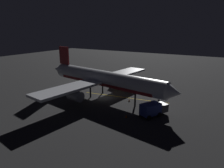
{
  "coord_description": "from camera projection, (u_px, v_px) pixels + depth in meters",
  "views": [
    {
      "loc": [
        36.95,
        23.78,
        15.44
      ],
      "look_at": [
        0.0,
        2.0,
        3.5
      ],
      "focal_mm": 31.78,
      "sensor_mm": 36.0,
      "label": 1
    }
  ],
  "objects": [
    {
      "name": "baggage_truck",
      "position": [
        153.0,
        109.0,
        36.2
      ],
      "size": [
        5.77,
        4.37,
        2.48
      ],
      "color": "navy",
      "rests_on": "ground_plane"
    },
    {
      "name": "apron_guide_stripe",
      "position": [
        124.0,
        97.0,
        46.32
      ],
      "size": [
        3.13,
        20.22,
        0.01
      ],
      "primitive_type": "cube",
      "rotation": [
        0.0,
        0.0,
        0.14
      ],
      "color": "gold",
      "rests_on": "ground_plane"
    },
    {
      "name": "airliner",
      "position": [
        103.0,
        79.0,
        45.65
      ],
      "size": [
        33.91,
        36.82,
        10.96
      ],
      "color": "silver",
      "rests_on": "ground_plane"
    },
    {
      "name": "traffic_cone_under_wing",
      "position": [
        129.0,
        100.0,
        43.72
      ],
      "size": [
        0.5,
        0.5,
        0.55
      ],
      "color": "#EA590F",
      "rests_on": "ground_plane"
    },
    {
      "name": "ground_crew_worker",
      "position": [
        159.0,
        95.0,
        45.04
      ],
      "size": [
        0.4,
        0.4,
        1.74
      ],
      "color": "black",
      "rests_on": "ground_plane"
    },
    {
      "name": "traffic_cone_near_left",
      "position": [
        146.0,
        104.0,
        41.67
      ],
      "size": [
        0.5,
        0.5,
        0.55
      ],
      "color": "#EA590F",
      "rests_on": "ground_plane"
    },
    {
      "name": "catering_truck",
      "position": [
        122.0,
        85.0,
        52.66
      ],
      "size": [
        3.42,
        6.8,
        2.23
      ],
      "color": "gold",
      "rests_on": "ground_plane"
    },
    {
      "name": "ground_plane",
      "position": [
        105.0,
        98.0,
        46.47
      ],
      "size": [
        180.0,
        180.0,
        0.2
      ],
      "primitive_type": "cube",
      "color": "#2C2C2D"
    },
    {
      "name": "traffic_cone_near_right",
      "position": [
        126.0,
        116.0,
        35.69
      ],
      "size": [
        0.5,
        0.5,
        0.55
      ],
      "color": "#EA590F",
      "rests_on": "ground_plane"
    }
  ]
}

